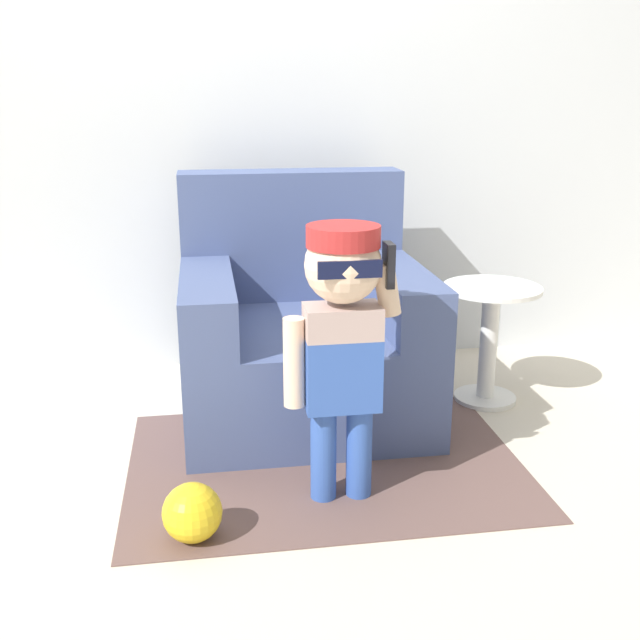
{
  "coord_description": "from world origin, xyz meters",
  "views": [
    {
      "loc": [
        -0.16,
        -2.66,
        1.24
      ],
      "look_at": [
        0.23,
        -0.24,
        0.49
      ],
      "focal_mm": 42.0,
      "sensor_mm": 36.0,
      "label": 1
    }
  ],
  "objects_px": {
    "armchair": "(301,331)",
    "toy_ball": "(192,513)",
    "side_table": "(489,332)",
    "person_child": "(342,322)"
  },
  "relations": [
    {
      "from": "armchair",
      "to": "toy_ball",
      "type": "xyz_separation_m",
      "value": [
        -0.43,
        -0.9,
        -0.24
      ]
    },
    {
      "from": "side_table",
      "to": "toy_ball",
      "type": "xyz_separation_m",
      "value": [
        -1.2,
        -0.83,
        -0.21
      ]
    },
    {
      "from": "person_child",
      "to": "side_table",
      "type": "xyz_separation_m",
      "value": [
        0.74,
        0.67,
        -0.28
      ]
    },
    {
      "from": "armchair",
      "to": "toy_ball",
      "type": "distance_m",
      "value": 1.03
    },
    {
      "from": "armchair",
      "to": "toy_ball",
      "type": "bearing_deg",
      "value": -115.79
    },
    {
      "from": "side_table",
      "to": "toy_ball",
      "type": "relative_size",
      "value": 2.85
    },
    {
      "from": "person_child",
      "to": "side_table",
      "type": "relative_size",
      "value": 1.77
    },
    {
      "from": "person_child",
      "to": "toy_ball",
      "type": "xyz_separation_m",
      "value": [
        -0.46,
        -0.17,
        -0.5
      ]
    },
    {
      "from": "armchair",
      "to": "side_table",
      "type": "bearing_deg",
      "value": -4.81
    },
    {
      "from": "person_child",
      "to": "toy_ball",
      "type": "height_order",
      "value": "person_child"
    }
  ]
}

